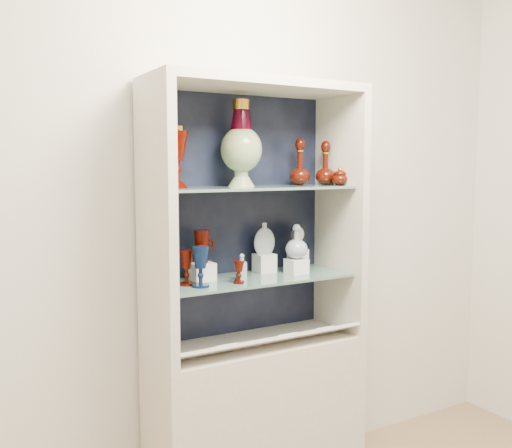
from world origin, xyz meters
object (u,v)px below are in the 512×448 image
pedestal_lamp_left (167,157)px  clear_round_decanter (297,242)px  lidded_bowl (340,176)px  ruby_goblet_tall (187,268)px  enamel_urn (241,143)px  flat_flask (264,238)px  pedestal_lamp_right (177,157)px  ruby_pitcher (202,246)px  ruby_decanter_a (300,159)px  ruby_goblet_small (239,272)px  clear_square_bottle (242,267)px  cobalt_goblet (201,267)px  cameo_medallion (298,236)px  ruby_decanter_b (326,161)px

pedestal_lamp_left → clear_round_decanter: bearing=3.2°
lidded_bowl → ruby_goblet_tall: 0.87m
enamel_urn → flat_flask: enamel_urn is taller
pedestal_lamp_right → ruby_pitcher: 0.42m
ruby_decanter_a → ruby_goblet_small: (-0.42, -0.14, -0.50)m
lidded_bowl → flat_flask: (-0.33, 0.15, -0.30)m
ruby_goblet_tall → clear_square_bottle: (0.26, -0.02, -0.02)m
cobalt_goblet → flat_flask: size_ratio=1.12×
enamel_urn → flat_flask: size_ratio=2.51×
pedestal_lamp_left → enamel_urn: enamel_urn is taller
pedestal_lamp_right → cobalt_goblet: pedestal_lamp_right is taller
ruby_goblet_small → cameo_medallion: 0.47m
clear_square_bottle → ruby_pitcher: bearing=151.3°
ruby_pitcher → ruby_goblet_tall: bearing=-146.2°
ruby_decanter_b → flat_flask: bearing=168.9°
ruby_decanter_a → ruby_pitcher: size_ratio=1.72×
cameo_medallion → enamel_urn: bearing=170.3°
cobalt_goblet → ruby_pitcher: (0.07, 0.13, 0.07)m
ruby_goblet_small → lidded_bowl: bearing=1.5°
cobalt_goblet → clear_square_bottle: (0.22, 0.04, -0.03)m
lidded_bowl → clear_round_decanter: bearing=166.5°
flat_flask → cameo_medallion: flat_flask is taller
ruby_decanter_b → clear_round_decanter: (-0.20, -0.04, -0.39)m
pedestal_lamp_right → lidded_bowl: pedestal_lamp_right is taller
flat_flask → clear_round_decanter: 0.16m
lidded_bowl → clear_round_decanter: size_ratio=0.55×
clear_round_decanter → pedestal_lamp_left: bearing=-176.8°
ruby_pitcher → flat_flask: size_ratio=0.95×
pedestal_lamp_right → clear_round_decanter: 0.71m
flat_flask → ruby_goblet_small: bearing=-140.0°
ruby_goblet_small → flat_flask: size_ratio=0.66×
pedestal_lamp_left → ruby_pitcher: bearing=28.8°
ruby_goblet_small → clear_round_decanter: 0.37m
enamel_urn → clear_square_bottle: enamel_urn is taller
enamel_urn → cameo_medallion: enamel_urn is taller
ruby_pitcher → flat_flask: bearing=6.3°
lidded_bowl → pedestal_lamp_right: bearing=172.8°
cameo_medallion → ruby_decanter_b: bearing=-37.6°
ruby_pitcher → clear_square_bottle: ruby_pitcher is taller
ruby_decanter_b → cobalt_goblet: 0.86m
ruby_decanter_a → clear_square_bottle: bearing=-167.0°
pedestal_lamp_right → lidded_bowl: size_ratio=3.02×
flat_flask → clear_round_decanter: bearing=-36.4°
flat_flask → cameo_medallion: bearing=1.2°
clear_square_bottle → ruby_decanter_a: bearing=13.0°
flat_flask → ruby_decanter_b: bearing=-7.0°
enamel_urn → flat_flask: (0.15, 0.04, -0.45)m
clear_square_bottle → cameo_medallion: (0.37, 0.10, 0.11)m
pedestal_lamp_left → ruby_decanter_b: bearing=5.1°
clear_round_decanter → ruby_decanter_a: bearing=47.8°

